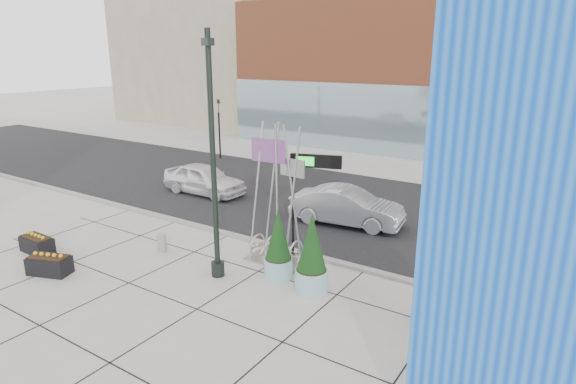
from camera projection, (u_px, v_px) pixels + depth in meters
The scene contains 19 objects.
ground at pixel (196, 287), 15.30m from camera, with size 160.00×160.00×0.00m, color #9E9991.
street_asphalt at pixel (341, 206), 23.32m from camera, with size 80.00×12.00×0.02m, color black.
curb_edge at pixel (269, 245), 18.49m from camera, with size 80.00×0.30×0.12m, color gray.
tower_podium at pixel (463, 76), 34.89m from camera, with size 34.00×10.00×11.00m, color #B05733.
tower_glass_front at pixel (440, 125), 31.88m from camera, with size 34.00×0.60×5.00m, color #8CA5B2.
blue_pylon at pixel (513, 205), 7.95m from camera, with size 3.01×1.42×9.87m.
lamp_post at pixel (214, 183), 15.17m from camera, with size 0.54×0.43×7.86m.
public_art_sculpture at pixel (277, 227), 16.77m from camera, with size 2.21×1.12×4.99m.
concrete_bollard at pixel (162, 243), 17.96m from camera, with size 0.33×0.33×0.65m, color gray.
overhead_street_sign at pixel (309, 171), 16.43m from camera, with size 1.75×0.71×3.81m.
round_planter_east at pixel (435, 293), 12.77m from camera, with size 0.87×0.87×2.18m.
round_planter_mid at pixel (312, 255), 14.72m from camera, with size 1.02×1.02×2.56m.
round_planter_west at pixel (278, 246), 15.66m from camera, with size 0.95×0.95×2.37m.
box_planter_north at pixel (49, 264), 16.12m from camera, with size 1.53×1.13×0.76m.
box_planter_south at pixel (37, 244), 17.86m from camera, with size 1.35×0.69×0.74m.
car_white_west at pixel (204, 179), 25.09m from camera, with size 1.87×4.64×1.58m, color white.
car_silver_mid at pixel (347, 207), 20.61m from camera, with size 1.68×4.82×1.59m, color #A1A3A8.
car_dark_east at pixel (515, 211), 20.41m from camera, with size 1.89×4.64×1.35m, color black.
traffic_signal at pixel (219, 126), 33.01m from camera, with size 0.15×0.18×4.10m.
Camera 1 is at (10.04, -9.95, 7.20)m, focal length 30.00 mm.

